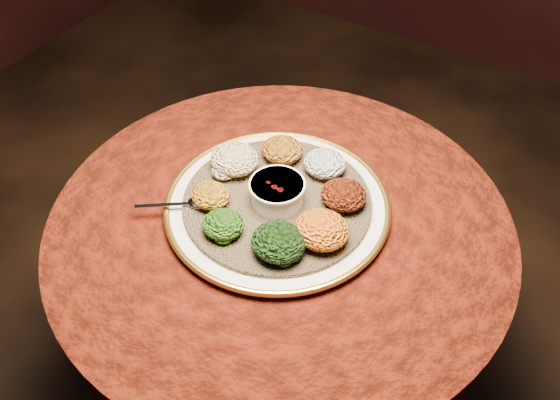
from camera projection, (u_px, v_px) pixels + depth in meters
The scene contains 13 objects.
table at pixel (280, 275), 1.41m from camera, with size 0.96×0.96×0.73m.
platter at pixel (277, 206), 1.29m from camera, with size 0.56×0.56×0.02m.
injera at pixel (277, 202), 1.29m from camera, with size 0.39×0.39×0.01m, color olive.
stew_bowl at pixel (277, 191), 1.26m from camera, with size 0.11×0.11×0.05m.
spoon at pixel (191, 203), 1.27m from camera, with size 0.12×0.09×0.01m.
portion_ayib at pixel (325, 163), 1.33m from camera, with size 0.09×0.09×0.04m, color beige.
portion_kitfo at pixel (344, 195), 1.26m from camera, with size 0.09×0.09×0.05m, color black.
portion_tikil at pixel (321, 230), 1.19m from camera, with size 0.11×0.10×0.05m, color #B9880F.
portion_gomen at pixel (279, 242), 1.17m from camera, with size 0.11×0.10×0.05m, color black.
portion_mixveg at pixel (223, 224), 1.21m from camera, with size 0.08×0.08×0.04m, color #A12E0A.
portion_kik at pixel (211, 195), 1.27m from camera, with size 0.08×0.08×0.04m, color #B97910.
portion_timatim at pixel (235, 159), 1.33m from camera, with size 0.11×0.10×0.05m, color maroon.
portion_shiro at pixel (282, 150), 1.36m from camera, with size 0.09×0.09×0.04m, color #9D5912.
Camera 1 is at (0.45, -0.74, 1.67)m, focal length 40.00 mm.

